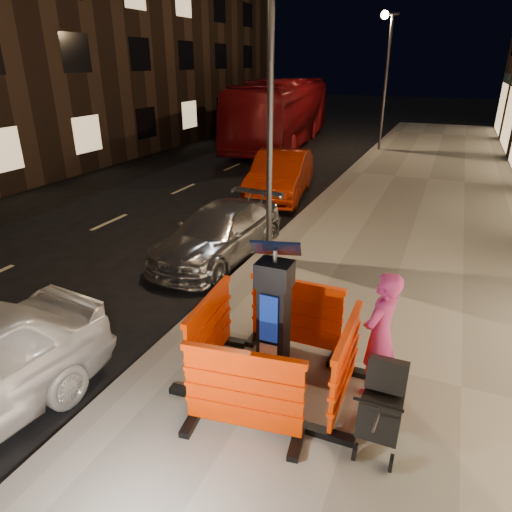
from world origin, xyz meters
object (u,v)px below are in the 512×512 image
at_px(barrier_kerbside, 209,333).
at_px(stroller, 382,409).
at_px(parking_kiosk, 274,319).
at_px(bus_doubledecker, 281,145).
at_px(barrier_bldgside, 345,366).
at_px(car_silver, 220,257).
at_px(barrier_back, 296,315).
at_px(barrier_front, 243,394).
at_px(man, 380,335).
at_px(car_red, 280,197).

bearing_deg(barrier_kerbside, stroller, -105.94).
bearing_deg(stroller, parking_kiosk, 161.68).
xyz_separation_m(barrier_kerbside, bus_doubledecker, (-5.96, 19.20, -0.72)).
height_order(barrier_bldgside, car_silver, barrier_bldgside).
bearing_deg(barrier_back, barrier_front, -89.52).
distance_m(barrier_front, barrier_kerbside, 1.34).
distance_m(man, stroller, 1.00).
bearing_deg(parking_kiosk, barrier_front, -92.52).
xyz_separation_m(barrier_bldgside, car_silver, (-3.79, 3.95, -0.72)).
bearing_deg(barrier_front, barrier_kerbside, 127.48).
xyz_separation_m(barrier_front, barrier_kerbside, (-0.95, 0.95, 0.00)).
relative_size(barrier_front, car_red, 0.32).
height_order(barrier_kerbside, bus_doubledecker, bus_doubledecker).
bearing_deg(man, barrier_front, -23.24).
xyz_separation_m(parking_kiosk, car_silver, (-2.84, 3.95, -1.16)).
xyz_separation_m(barrier_kerbside, car_silver, (-1.89, 3.95, -0.72)).
height_order(car_silver, stroller, stroller).
relative_size(man, stroller, 1.77).
xyz_separation_m(barrier_kerbside, car_red, (-2.38, 9.32, -0.72)).
bearing_deg(barrier_kerbside, man, -84.11).
xyz_separation_m(barrier_back, barrier_kerbside, (-0.95, -0.95, 0.00)).
height_order(car_red, bus_doubledecker, bus_doubledecker).
bearing_deg(barrier_kerbside, barrier_bldgside, -94.52).
distance_m(car_red, stroller, 10.94).
height_order(barrier_back, stroller, barrier_back).
bearing_deg(car_silver, man, -36.17).
bearing_deg(barrier_bldgside, barrier_front, 134.48).
bearing_deg(stroller, barrier_back, 135.79).
bearing_deg(car_red, barrier_back, -77.61).
xyz_separation_m(barrier_front, barrier_back, (0.00, 1.90, 0.00)).
height_order(barrier_front, stroller, barrier_front).
bearing_deg(barrier_bldgside, bus_doubledecker, 21.75).
height_order(parking_kiosk, barrier_front, parking_kiosk).
distance_m(barrier_kerbside, man, 2.29).
xyz_separation_m(barrier_front, man, (1.28, 1.36, 0.30)).
height_order(parking_kiosk, barrier_kerbside, parking_kiosk).
bearing_deg(parking_kiosk, car_silver, 123.19).
relative_size(car_red, stroller, 4.66).
bearing_deg(car_red, barrier_bldgside, -74.64).
bearing_deg(parking_kiosk, stroller, -20.87).
height_order(barrier_front, bus_doubledecker, bus_doubledecker).
relative_size(barrier_front, car_silver, 0.36).
distance_m(barrier_kerbside, stroller, 2.48).
height_order(barrier_kerbside, man, man).
xyz_separation_m(barrier_kerbside, barrier_bldgside, (1.90, 0.00, 0.00)).
distance_m(parking_kiosk, stroller, 1.65).
xyz_separation_m(barrier_bldgside, stroller, (0.53, -0.49, -0.08)).
bearing_deg(barrier_kerbside, car_silver, 21.04).
xyz_separation_m(car_silver, bus_doubledecker, (-4.08, 15.25, 0.00)).
bearing_deg(stroller, barrier_front, -162.72).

